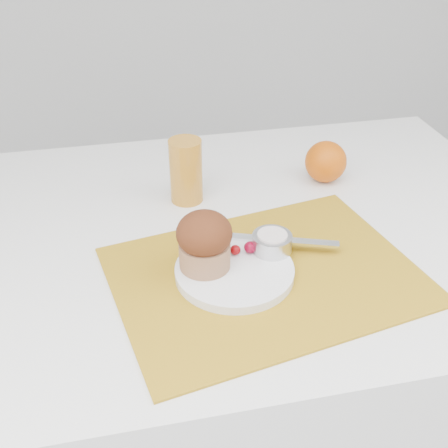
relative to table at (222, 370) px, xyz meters
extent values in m
cube|color=white|center=(0.00, 0.00, 0.00)|extent=(1.20, 0.80, 0.75)
cube|color=#AE8018|center=(0.04, -0.15, 0.38)|extent=(0.53, 0.43, 0.00)
cylinder|color=white|center=(-0.01, -0.14, 0.39)|extent=(0.22, 0.22, 0.02)
cylinder|color=silver|center=(0.06, -0.11, 0.41)|extent=(0.08, 0.08, 0.03)
cylinder|color=silver|center=(0.06, -0.11, 0.42)|extent=(0.06, 0.06, 0.01)
ellipsoid|color=#5E0205|center=(0.00, -0.11, 0.40)|extent=(0.02, 0.02, 0.02)
ellipsoid|color=#5B0215|center=(0.02, -0.11, 0.40)|extent=(0.02, 0.02, 0.02)
cube|color=silver|center=(0.08, -0.09, 0.40)|extent=(0.20, 0.08, 0.01)
sphere|color=#D05707|center=(0.24, 0.13, 0.42)|extent=(0.08, 0.08, 0.08)
cylinder|color=#C68325|center=(-0.05, 0.11, 0.44)|extent=(0.08, 0.08, 0.13)
cylinder|color=#AA7752|center=(-0.06, -0.13, 0.42)|extent=(0.10, 0.10, 0.04)
ellipsoid|color=#341409|center=(-0.06, -0.13, 0.46)|extent=(0.09, 0.09, 0.07)
camera|label=1|loc=(-0.17, -0.83, 0.94)|focal=45.00mm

